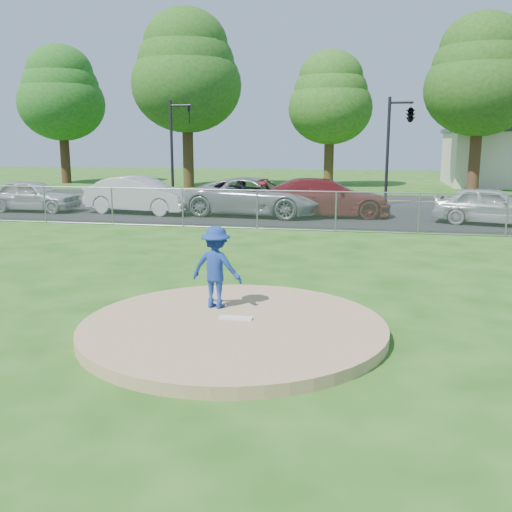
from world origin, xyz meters
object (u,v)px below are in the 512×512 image
(traffic_signal_center, at_px, (408,116))
(parked_car_darkred, at_px, (324,197))
(parked_car_silver, at_px, (33,195))
(parked_car_gray, at_px, (255,197))
(pitcher, at_px, (216,267))
(traffic_cone, at_px, (208,208))
(tree_right, at_px, (481,74))
(tree_far_left, at_px, (61,93))
(parked_car_white, at_px, (140,195))
(parked_car_pearl, at_px, (491,206))
(traffic_signal_left, at_px, (175,141))
(tree_center, at_px, (330,98))
(tree_left, at_px, (186,71))

(traffic_signal_center, xyz_separation_m, parked_car_darkred, (-3.76, -5.74, -3.75))
(parked_car_silver, bearing_deg, parked_car_gray, -87.96)
(pitcher, distance_m, traffic_cone, 15.62)
(parked_car_darkred, bearing_deg, tree_right, -38.07)
(tree_far_left, height_order, parked_car_gray, tree_far_left)
(parked_car_white, relative_size, parked_car_gray, 0.84)
(pitcher, bearing_deg, parked_car_gray, -71.53)
(traffic_signal_center, bearing_deg, parked_car_silver, -159.51)
(tree_right, height_order, parked_car_pearl, tree_right)
(parked_car_white, distance_m, parked_car_pearl, 15.44)
(traffic_signal_center, relative_size, parked_car_silver, 1.24)
(parked_car_white, bearing_deg, traffic_signal_left, 11.38)
(parked_car_white, height_order, parked_car_pearl, parked_car_white)
(tree_center, relative_size, pitcher, 6.28)
(parked_car_white, relative_size, parked_car_pearl, 1.16)
(traffic_signal_center, relative_size, parked_car_white, 1.08)
(parked_car_white, bearing_deg, pitcher, -144.52)
(parked_car_silver, bearing_deg, parked_car_white, -87.17)
(parked_car_darkred, distance_m, parked_car_pearl, 6.95)
(tree_right, relative_size, traffic_signal_center, 2.08)
(traffic_cone, height_order, parked_car_darkred, parked_car_darkred)
(tree_far_left, xyz_separation_m, parked_car_darkred, (22.21, -16.74, -6.20))
(tree_center, height_order, tree_right, tree_right)
(tree_center, xyz_separation_m, parked_car_darkred, (1.21, -17.74, -5.61))
(tree_right, distance_m, parked_car_darkred, 19.26)
(parked_car_pearl, bearing_deg, pitcher, 167.68)
(traffic_signal_left, distance_m, parked_car_gray, 8.77)
(traffic_signal_left, height_order, traffic_signal_center, same)
(parked_car_white, bearing_deg, tree_far_left, 46.06)
(parked_car_darkred, bearing_deg, pitcher, 168.35)
(traffic_signal_center, height_order, pitcher, traffic_signal_center)
(traffic_signal_center, bearing_deg, tree_left, 148.98)
(tree_center, height_order, parked_car_silver, tree_center)
(parked_car_silver, xyz_separation_m, parked_car_gray, (10.83, 0.59, 0.09))
(tree_far_left, xyz_separation_m, pitcher, (21.46, -32.13, -6.08))
(traffic_signal_center, distance_m, parked_car_pearl, 8.45)
(traffic_cone, distance_m, parked_car_pearl, 12.19)
(tree_left, xyz_separation_m, traffic_cone, (5.90, -15.20, -7.91))
(parked_car_silver, bearing_deg, traffic_signal_center, -70.56)
(traffic_cone, height_order, parked_car_white, parked_car_white)
(pitcher, bearing_deg, tree_center, -79.62)
(tree_far_left, relative_size, parked_car_silver, 2.39)
(traffic_signal_left, height_order, parked_car_darkred, traffic_signal_left)
(tree_right, height_order, parked_car_silver, tree_right)
(traffic_signal_left, bearing_deg, parked_car_darkred, -32.60)
(parked_car_white, height_order, parked_car_darkred, parked_car_white)
(parked_car_pearl, bearing_deg, traffic_cone, 102.60)
(pitcher, bearing_deg, parked_car_pearl, -108.47)
(tree_far_left, relative_size, parked_car_darkred, 1.83)
(tree_far_left, xyz_separation_m, traffic_cone, (16.90, -17.20, -6.73))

